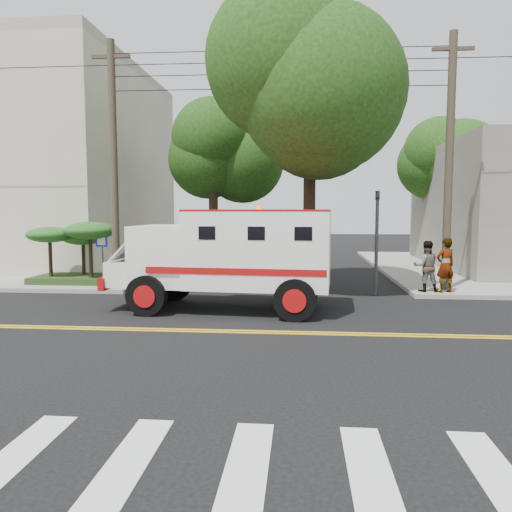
# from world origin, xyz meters

# --- Properties ---
(ground) EXTENTS (100.00, 100.00, 0.00)m
(ground) POSITION_xyz_m (0.00, 0.00, 0.00)
(ground) COLOR black
(ground) RESTS_ON ground
(sidewalk_nw) EXTENTS (17.00, 17.00, 0.15)m
(sidewalk_nw) POSITION_xyz_m (-13.50, 13.50, 0.07)
(sidewalk_nw) COLOR gray
(sidewalk_nw) RESTS_ON ground
(building_left) EXTENTS (16.00, 14.00, 10.00)m
(building_left) POSITION_xyz_m (-15.50, 15.00, 5.15)
(building_left) COLOR #B7AB96
(building_left) RESTS_ON sidewalk_nw
(utility_pole_left) EXTENTS (0.28, 0.28, 9.00)m
(utility_pole_left) POSITION_xyz_m (-5.60, 6.00, 4.50)
(utility_pole_left) COLOR #382D23
(utility_pole_left) RESTS_ON ground
(utility_pole_right) EXTENTS (0.28, 0.28, 9.00)m
(utility_pole_right) POSITION_xyz_m (6.30, 6.20, 4.50)
(utility_pole_right) COLOR #382D23
(utility_pole_right) RESTS_ON ground
(tree_main) EXTENTS (6.08, 5.70, 9.85)m
(tree_main) POSITION_xyz_m (1.94, 6.21, 7.20)
(tree_main) COLOR black
(tree_main) RESTS_ON ground
(tree_left) EXTENTS (4.48, 4.20, 7.70)m
(tree_left) POSITION_xyz_m (-2.68, 11.79, 5.73)
(tree_left) COLOR black
(tree_left) RESTS_ON ground
(tree_right) EXTENTS (4.80, 4.50, 8.20)m
(tree_right) POSITION_xyz_m (8.84, 15.77, 6.09)
(tree_right) COLOR black
(tree_right) RESTS_ON ground
(traffic_signal) EXTENTS (0.15, 0.18, 3.60)m
(traffic_signal) POSITION_xyz_m (3.80, 5.60, 2.23)
(traffic_signal) COLOR #3F3F42
(traffic_signal) RESTS_ON ground
(accessibility_sign) EXTENTS (0.45, 0.10, 2.02)m
(accessibility_sign) POSITION_xyz_m (-6.20, 6.17, 1.37)
(accessibility_sign) COLOR #3F3F42
(accessibility_sign) RESTS_ON ground
(palm_planter) EXTENTS (3.52, 2.63, 2.36)m
(palm_planter) POSITION_xyz_m (-7.44, 6.62, 1.65)
(palm_planter) COLOR #1E3314
(palm_planter) RESTS_ON sidewalk_nw
(armored_truck) EXTENTS (6.68, 3.04, 2.97)m
(armored_truck) POSITION_xyz_m (-0.83, 2.60, 1.69)
(armored_truck) COLOR white
(armored_truck) RESTS_ON ground
(pedestrian_a) EXTENTS (0.79, 0.64, 1.86)m
(pedestrian_a) POSITION_xyz_m (6.10, 5.50, 1.08)
(pedestrian_a) COLOR gray
(pedestrian_a) RESTS_ON sidewalk_ne
(pedestrian_b) EXTENTS (0.86, 0.68, 1.75)m
(pedestrian_b) POSITION_xyz_m (5.50, 5.66, 1.02)
(pedestrian_b) COLOR gray
(pedestrian_b) RESTS_ON sidewalk_ne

